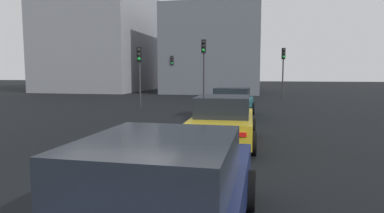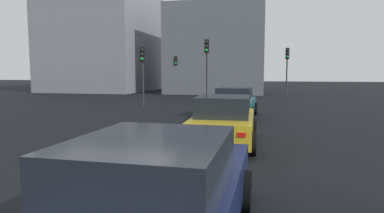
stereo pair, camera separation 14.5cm
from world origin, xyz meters
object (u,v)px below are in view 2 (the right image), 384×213
(car_teal_left_lead, at_px, (235,103))
(car_navy_left_third, at_px, (156,196))
(traffic_light_near_right, at_px, (176,67))
(car_yellow_left_second, at_px, (224,121))
(traffic_light_near_left, at_px, (142,64))
(traffic_light_far_right, at_px, (207,58))
(traffic_light_far_left, at_px, (287,63))

(car_teal_left_lead, distance_m, car_navy_left_third, 12.41)
(traffic_light_near_right, bearing_deg, car_navy_left_third, 13.27)
(car_yellow_left_second, height_order, traffic_light_near_left, traffic_light_near_left)
(traffic_light_far_right, bearing_deg, traffic_light_far_left, 137.61)
(traffic_light_far_left, bearing_deg, car_navy_left_third, -11.49)
(traffic_light_near_left, bearing_deg, car_navy_left_third, 14.01)
(car_yellow_left_second, bearing_deg, traffic_light_far_right, 10.98)
(traffic_light_near_left, relative_size, traffic_light_far_left, 0.90)
(car_teal_left_lead, height_order, traffic_light_near_left, traffic_light_near_left)
(car_yellow_left_second, xyz_separation_m, traffic_light_near_right, (21.78, 7.33, 2.03))
(car_yellow_left_second, height_order, traffic_light_far_right, traffic_light_far_right)
(traffic_light_near_left, distance_m, traffic_light_far_right, 4.46)
(car_navy_left_third, bearing_deg, car_yellow_left_second, 0.24)
(car_teal_left_lead, relative_size, car_yellow_left_second, 1.01)
(traffic_light_near_left, xyz_separation_m, traffic_light_near_right, (12.14, 1.10, 0.05))
(car_navy_left_third, relative_size, traffic_light_near_left, 1.26)
(car_teal_left_lead, xyz_separation_m, traffic_light_far_left, (11.82, -3.16, 2.28))
(car_yellow_left_second, bearing_deg, car_teal_left_lead, 0.69)
(traffic_light_near_left, relative_size, traffic_light_near_right, 0.98)
(car_navy_left_third, bearing_deg, car_teal_left_lead, 1.44)
(car_teal_left_lead, xyz_separation_m, traffic_light_far_right, (6.06, 2.43, 2.43))
(traffic_light_near_left, bearing_deg, traffic_light_far_right, 118.49)
(car_teal_left_lead, relative_size, traffic_light_near_left, 1.11)
(traffic_light_near_left, bearing_deg, traffic_light_far_left, 125.03)
(car_teal_left_lead, distance_m, traffic_light_far_left, 12.44)
(car_teal_left_lead, relative_size, traffic_light_far_right, 0.95)
(traffic_light_near_right, relative_size, traffic_light_far_left, 0.92)
(car_yellow_left_second, relative_size, car_navy_left_third, 0.88)
(car_teal_left_lead, bearing_deg, car_navy_left_third, -177.31)
(traffic_light_near_left, height_order, traffic_light_far_right, traffic_light_far_right)
(traffic_light_far_left, xyz_separation_m, traffic_light_far_right, (-5.76, 5.59, 0.15))
(car_teal_left_lead, distance_m, car_yellow_left_second, 6.17)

